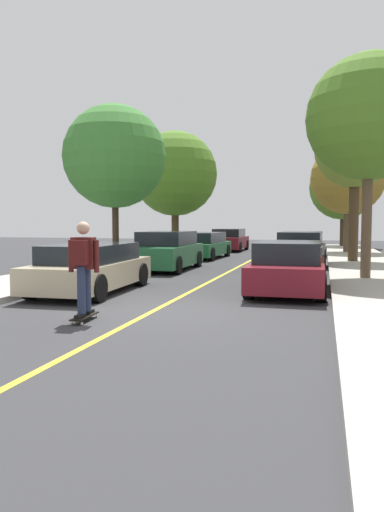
# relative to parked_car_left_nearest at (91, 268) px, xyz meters

# --- Properties ---
(ground) EXTENTS (80.00, 80.00, 0.00)m
(ground) POSITION_rel_parked_car_left_nearest_xyz_m (2.44, -1.94, -0.63)
(ground) COLOR #353538
(center_line) EXTENTS (0.12, 39.20, 0.01)m
(center_line) POSITION_rel_parked_car_left_nearest_xyz_m (2.44, 2.06, -0.63)
(center_line) COLOR gold
(center_line) RESTS_ON ground
(parked_car_left_nearest) EXTENTS (2.02, 4.33, 1.24)m
(parked_car_left_nearest) POSITION_rel_parked_car_left_nearest_xyz_m (0.00, 0.00, 0.00)
(parked_car_left_nearest) COLOR #BCAD89
(parked_car_left_nearest) RESTS_ON ground
(parked_car_left_near) EXTENTS (2.03, 4.35, 1.44)m
(parked_car_left_near) POSITION_rel_parked_car_left_nearest_xyz_m (-0.00, 6.04, 0.08)
(parked_car_left_near) COLOR #1E5B33
(parked_car_left_near) RESTS_ON ground
(parked_car_left_far) EXTENTS (1.92, 4.67, 1.29)m
(parked_car_left_far) POSITION_rel_parked_car_left_nearest_xyz_m (-0.00, 12.00, 0.02)
(parked_car_left_far) COLOR #1E5B33
(parked_car_left_far) RESTS_ON ground
(parked_car_left_farthest) EXTENTS (2.01, 4.27, 1.38)m
(parked_car_left_farthest) POSITION_rel_parked_car_left_nearest_xyz_m (0.00, 18.47, 0.05)
(parked_car_left_farthest) COLOR maroon
(parked_car_left_farthest) RESTS_ON ground
(parked_car_right_nearest) EXTENTS (1.89, 4.04, 1.30)m
(parked_car_right_nearest) POSITION_rel_parked_car_left_nearest_xyz_m (4.88, 1.30, 0.01)
(parked_car_right_nearest) COLOR maroon
(parked_car_right_nearest) RESTS_ON ground
(parked_car_right_near) EXTENTS (1.93, 4.47, 1.42)m
(parked_car_right_near) POSITION_rel_parked_car_left_nearest_xyz_m (4.88, 8.02, 0.08)
(parked_car_right_near) COLOR #38383D
(parked_car_right_near) RESTS_ON ground
(street_tree_left_nearest) EXTENTS (3.95, 3.95, 6.14)m
(street_tree_left_nearest) POSITION_rel_parked_car_left_nearest_xyz_m (-2.07, 6.04, 3.67)
(street_tree_left_nearest) COLOR #3D2D1E
(street_tree_left_nearest) RESTS_ON sidewalk_left
(street_tree_left_near) EXTENTS (4.55, 4.55, 6.54)m
(street_tree_left_near) POSITION_rel_parked_car_left_nearest_xyz_m (-2.07, 13.74, 3.77)
(street_tree_left_near) COLOR #4C3823
(street_tree_left_near) RESTS_ON sidewalk_left
(street_tree_right_nearest) EXTENTS (3.66, 3.66, 6.55)m
(street_tree_right_nearest) POSITION_rel_parked_car_left_nearest_xyz_m (6.95, 4.03, 4.22)
(street_tree_right_nearest) COLOR brown
(street_tree_right_nearest) RESTS_ON sidewalk_right
(street_tree_right_near) EXTENTS (3.41, 3.41, 6.53)m
(street_tree_right_near) POSITION_rel_parked_car_left_nearest_xyz_m (6.95, 10.52, 4.28)
(street_tree_right_near) COLOR #4C3823
(street_tree_right_near) RESTS_ON sidewalk_right
(street_tree_right_far) EXTENTS (4.04, 4.04, 6.13)m
(street_tree_right_far) POSITION_rel_parked_car_left_nearest_xyz_m (6.95, 16.86, 3.60)
(street_tree_right_far) COLOR brown
(street_tree_right_far) RESTS_ON sidewalk_right
(street_tree_right_farthest) EXTENTS (4.60, 4.60, 6.44)m
(street_tree_right_farthest) POSITION_rel_parked_car_left_nearest_xyz_m (6.95, 24.38, 3.65)
(street_tree_right_farthest) COLOR #3D2D1E
(street_tree_right_farthest) RESTS_ON sidewalk_right
(fire_hydrant) EXTENTS (0.20, 0.20, 0.70)m
(fire_hydrant) POSITION_rel_parked_car_left_nearest_xyz_m (-1.50, 3.64, -0.14)
(fire_hydrant) COLOR #B2140F
(fire_hydrant) RESTS_ON sidewalk_left
(skateboard) EXTENTS (0.29, 0.86, 0.10)m
(skateboard) POSITION_rel_parked_car_left_nearest_xyz_m (1.58, -3.30, -0.54)
(skateboard) COLOR black
(skateboard) RESTS_ON ground
(skateboarder) EXTENTS (0.59, 0.71, 1.70)m
(skateboarder) POSITION_rel_parked_car_left_nearest_xyz_m (1.58, -3.33, 0.44)
(skateboarder) COLOR black
(skateboarder) RESTS_ON skateboard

